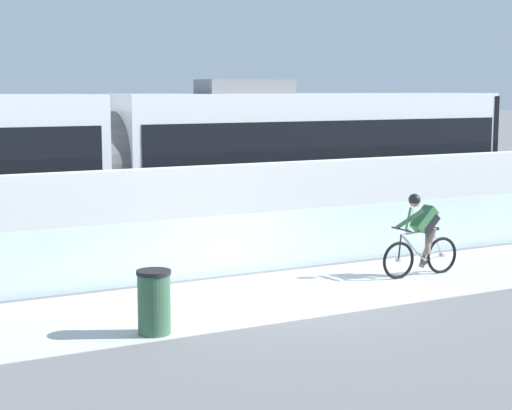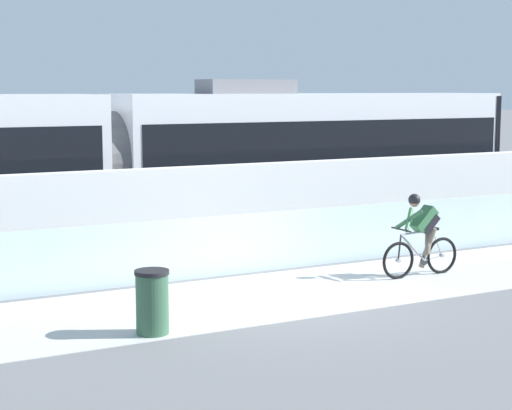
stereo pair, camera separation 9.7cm
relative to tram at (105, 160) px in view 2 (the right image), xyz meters
The scene contains 9 objects.
ground_plane 7.17m from the tram, 82.36° to the right, with size 200.00×200.00×0.00m, color slate.
bike_path_deck 7.16m from the tram, 82.36° to the right, with size 32.00×3.20×0.01m, color beige.
glass_parapet 5.25m from the tram, 79.58° to the right, with size 32.00×0.05×1.16m, color silver.
concrete_barrier_wall 3.45m from the tram, 73.97° to the right, with size 32.00×0.36×1.96m, color silver.
tram_rail_near 2.22m from the tram, 37.98° to the right, with size 32.00×0.08×0.01m, color #595654.
tram_rail_far 2.22m from the tram, 37.98° to the left, with size 32.00×0.08×0.01m, color #595654.
tram is the anchor object (origin of this frame).
cyclist_on_bike 8.01m from the tram, 59.68° to the right, with size 1.77×0.58×1.61m.
trash_bin 8.45m from the tram, 103.50° to the right, with size 0.51×0.51×0.96m.
Camera 2 is at (-7.20, -12.67, 3.57)m, focal length 59.79 mm.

